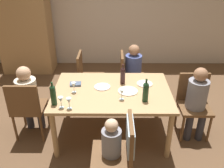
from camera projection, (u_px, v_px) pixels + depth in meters
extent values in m
plane|color=brown|center=(112.00, 133.00, 3.78)|extent=(10.00, 10.00, 0.00)
cube|color=beige|center=(113.00, 7.00, 5.58)|extent=(6.40, 0.12, 2.70)
cube|color=#A87F51|center=(24.00, 25.00, 5.34)|extent=(1.10, 0.56, 2.10)
cube|color=tan|center=(112.00, 92.00, 3.44)|extent=(1.63, 1.12, 0.04)
cylinder|color=tan|center=(54.00, 135.00, 3.19)|extent=(0.07, 0.07, 0.71)
cylinder|color=tan|center=(169.00, 136.00, 3.18)|extent=(0.07, 0.07, 0.71)
cylinder|color=tan|center=(67.00, 96.00, 4.05)|extent=(0.07, 0.07, 0.71)
cylinder|color=tan|center=(157.00, 97.00, 4.05)|extent=(0.07, 0.07, 0.71)
cylinder|color=brown|center=(209.00, 129.00, 3.50)|extent=(0.04, 0.04, 0.44)
cylinder|color=brown|center=(182.00, 129.00, 3.51)|extent=(0.04, 0.04, 0.44)
cylinder|color=brown|center=(201.00, 114.00, 3.84)|extent=(0.04, 0.04, 0.44)
cylinder|color=brown|center=(176.00, 114.00, 3.84)|extent=(0.04, 0.04, 0.44)
cube|color=brown|center=(194.00, 108.00, 3.56)|extent=(0.44, 0.44, 0.04)
cube|color=brown|center=(193.00, 87.00, 3.62)|extent=(0.44, 0.04, 0.44)
cylinder|color=brown|center=(24.00, 113.00, 3.85)|extent=(0.04, 0.04, 0.44)
cylinder|color=brown|center=(48.00, 113.00, 3.85)|extent=(0.04, 0.04, 0.44)
cylinder|color=brown|center=(15.00, 129.00, 3.52)|extent=(0.04, 0.04, 0.44)
cylinder|color=brown|center=(42.00, 129.00, 3.52)|extent=(0.04, 0.04, 0.44)
cube|color=brown|center=(30.00, 107.00, 3.57)|extent=(0.44, 0.44, 0.04)
cube|color=brown|center=(22.00, 100.00, 3.28)|extent=(0.44, 0.04, 0.44)
cylinder|color=brown|center=(142.00, 85.00, 4.67)|extent=(0.04, 0.04, 0.44)
cylinder|color=brown|center=(144.00, 95.00, 4.34)|extent=(0.04, 0.04, 0.44)
cylinder|color=brown|center=(122.00, 85.00, 4.68)|extent=(0.04, 0.04, 0.44)
cylinder|color=brown|center=(122.00, 95.00, 4.34)|extent=(0.04, 0.04, 0.44)
cube|color=brown|center=(133.00, 78.00, 4.39)|extent=(0.44, 0.44, 0.04)
cube|color=brown|center=(122.00, 66.00, 4.28)|extent=(0.04, 0.44, 0.44)
cylinder|color=brown|center=(96.00, 158.00, 3.02)|extent=(0.04, 0.04, 0.44)
cylinder|color=brown|center=(127.00, 158.00, 3.01)|extent=(0.04, 0.04, 0.44)
cube|color=brown|center=(111.00, 155.00, 2.73)|extent=(0.44, 0.44, 0.04)
cube|color=brown|center=(130.00, 138.00, 2.62)|extent=(0.04, 0.44, 0.44)
cube|color=#ADC6D6|center=(130.00, 136.00, 2.61)|extent=(0.07, 0.40, 0.31)
cylinder|color=brown|center=(103.00, 85.00, 4.68)|extent=(0.04, 0.04, 0.44)
cylinder|color=brown|center=(102.00, 95.00, 4.34)|extent=(0.04, 0.04, 0.44)
cylinder|color=brown|center=(83.00, 85.00, 4.68)|extent=(0.04, 0.04, 0.44)
cylinder|color=brown|center=(81.00, 95.00, 4.34)|extent=(0.04, 0.04, 0.44)
cube|color=brown|center=(92.00, 78.00, 4.40)|extent=(0.44, 0.44, 0.04)
cube|color=brown|center=(80.00, 66.00, 4.29)|extent=(0.04, 0.44, 0.44)
cylinder|color=#33333D|center=(201.00, 126.00, 3.55)|extent=(0.11, 0.11, 0.46)
cylinder|color=#33333D|center=(189.00, 126.00, 3.55)|extent=(0.11, 0.11, 0.46)
cylinder|color=gray|center=(197.00, 95.00, 3.46)|extent=(0.29, 0.29, 0.44)
sphere|color=#996B4C|center=(201.00, 75.00, 3.31)|extent=(0.19, 0.19, 0.19)
cylinder|color=#33333D|center=(29.00, 115.00, 3.80)|extent=(0.11, 0.11, 0.46)
cylinder|color=#33333D|center=(40.00, 115.00, 3.80)|extent=(0.11, 0.11, 0.46)
cylinder|color=beige|center=(27.00, 94.00, 3.47)|extent=(0.29, 0.29, 0.45)
sphere|color=tan|center=(23.00, 73.00, 3.32)|extent=(0.19, 0.19, 0.19)
cylinder|color=#33333D|center=(139.00, 87.00, 4.58)|extent=(0.10, 0.10, 0.46)
cylinder|color=#33333D|center=(140.00, 92.00, 4.43)|extent=(0.10, 0.10, 0.46)
cylinder|color=#475699|center=(133.00, 67.00, 4.29)|extent=(0.28, 0.28, 0.44)
sphere|color=#996B4C|center=(134.00, 50.00, 4.14)|extent=(0.19, 0.19, 0.19)
cylinder|color=#33333D|center=(103.00, 165.00, 2.90)|extent=(0.08, 0.08, 0.46)
cylinder|color=gray|center=(111.00, 143.00, 2.66)|extent=(0.22, 0.22, 0.33)
sphere|color=beige|center=(111.00, 125.00, 2.54)|extent=(0.14, 0.14, 0.14)
cylinder|color=#19381E|center=(145.00, 94.00, 3.14)|extent=(0.08, 0.08, 0.21)
sphere|color=#19381E|center=(146.00, 85.00, 3.08)|extent=(0.08, 0.08, 0.08)
cylinder|color=#19381E|center=(146.00, 82.00, 3.06)|extent=(0.03, 0.03, 0.08)
cylinder|color=#19381E|center=(53.00, 97.00, 3.07)|extent=(0.07, 0.07, 0.22)
sphere|color=#19381E|center=(52.00, 88.00, 3.01)|extent=(0.07, 0.07, 0.07)
cylinder|color=#19381E|center=(52.00, 85.00, 2.99)|extent=(0.03, 0.03, 0.07)
cylinder|color=black|center=(123.00, 77.00, 3.57)|extent=(0.07, 0.07, 0.20)
sphere|color=black|center=(123.00, 70.00, 3.51)|extent=(0.07, 0.07, 0.07)
cylinder|color=black|center=(123.00, 67.00, 3.49)|extent=(0.03, 0.03, 0.08)
cylinder|color=silver|center=(122.00, 99.00, 3.22)|extent=(0.06, 0.06, 0.00)
cylinder|color=silver|center=(122.00, 97.00, 3.20)|extent=(0.01, 0.01, 0.07)
cone|color=silver|center=(122.00, 92.00, 3.17)|extent=(0.07, 0.07, 0.07)
cylinder|color=silver|center=(62.00, 107.00, 3.05)|extent=(0.06, 0.06, 0.00)
cylinder|color=silver|center=(61.00, 105.00, 3.03)|extent=(0.01, 0.01, 0.07)
cone|color=silver|center=(61.00, 100.00, 3.00)|extent=(0.07, 0.07, 0.07)
cylinder|color=silver|center=(74.00, 92.00, 3.39)|extent=(0.06, 0.06, 0.00)
cylinder|color=silver|center=(74.00, 90.00, 3.37)|extent=(0.01, 0.01, 0.07)
cone|color=silver|center=(74.00, 85.00, 3.33)|extent=(0.07, 0.07, 0.07)
cylinder|color=silver|center=(70.00, 108.00, 3.03)|extent=(0.06, 0.06, 0.00)
cylinder|color=silver|center=(69.00, 106.00, 3.01)|extent=(0.01, 0.01, 0.07)
cone|color=silver|center=(69.00, 101.00, 2.98)|extent=(0.07, 0.07, 0.07)
cylinder|color=white|center=(128.00, 91.00, 3.40)|extent=(0.27, 0.27, 0.01)
cylinder|color=white|center=(102.00, 87.00, 3.51)|extent=(0.23, 0.23, 0.01)
cylinder|color=silver|center=(145.00, 84.00, 3.59)|extent=(0.23, 0.23, 0.01)
cube|color=#4C5B75|center=(76.00, 84.00, 3.56)|extent=(0.17, 0.13, 0.03)
cube|color=brown|center=(111.00, 95.00, 4.56)|extent=(0.18, 0.30, 0.22)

